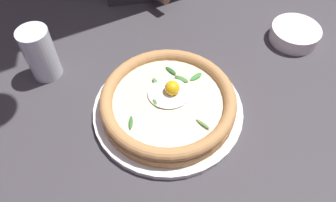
# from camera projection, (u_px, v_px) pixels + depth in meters

# --- Properties ---
(ground_plane) EXTENTS (2.40, 2.40, 0.03)m
(ground_plane) POSITION_uv_depth(u_px,v_px,m) (173.00, 127.00, 0.61)
(ground_plane) COLOR #3C383D
(ground_plane) RESTS_ON ground
(pizza_plate) EXTENTS (0.28, 0.28, 0.01)m
(pizza_plate) POSITION_uv_depth(u_px,v_px,m) (168.00, 109.00, 0.61)
(pizza_plate) COLOR white
(pizza_plate) RESTS_ON ground
(pizza) EXTENTS (0.25, 0.25, 0.05)m
(pizza) POSITION_uv_depth(u_px,v_px,m) (168.00, 101.00, 0.59)
(pizza) COLOR #C08647
(pizza) RESTS_ON pizza_plate
(side_bowl) EXTENTS (0.11, 0.11, 0.03)m
(side_bowl) POSITION_uv_depth(u_px,v_px,m) (295.00, 34.00, 0.73)
(side_bowl) COLOR white
(side_bowl) RESTS_ON ground
(drinking_glass) EXTENTS (0.06, 0.06, 0.11)m
(drinking_glass) POSITION_uv_depth(u_px,v_px,m) (42.00, 57.00, 0.64)
(drinking_glass) COLOR silver
(drinking_glass) RESTS_ON ground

